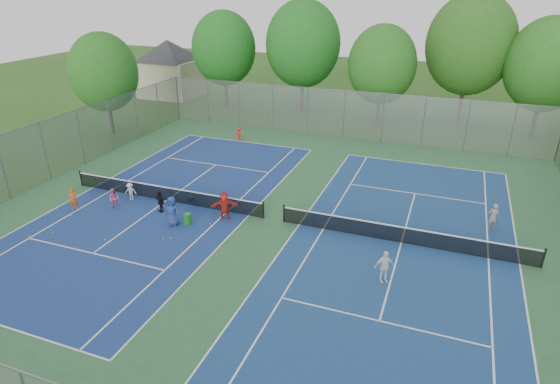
# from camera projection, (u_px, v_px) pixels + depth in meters

# --- Properties ---
(ground) EXTENTS (120.00, 120.00, 0.00)m
(ground) POSITION_uv_depth(u_px,v_px,m) (274.00, 220.00, 26.07)
(ground) COLOR #2A531A
(ground) RESTS_ON ground
(court_pad) EXTENTS (32.00, 32.00, 0.01)m
(court_pad) POSITION_uv_depth(u_px,v_px,m) (274.00, 220.00, 26.07)
(court_pad) COLOR #2D5F38
(court_pad) RESTS_ON ground
(court_left) EXTENTS (10.97, 23.77, 0.01)m
(court_left) POSITION_uv_depth(u_px,v_px,m) (166.00, 201.00, 28.33)
(court_left) COLOR navy
(court_left) RESTS_ON court_pad
(court_right) EXTENTS (10.97, 23.77, 0.01)m
(court_right) POSITION_uv_depth(u_px,v_px,m) (401.00, 243.00, 23.81)
(court_right) COLOR navy
(court_right) RESTS_ON court_pad
(net_left) EXTENTS (12.87, 0.10, 0.91)m
(net_left) POSITION_uv_depth(u_px,v_px,m) (166.00, 194.00, 28.15)
(net_left) COLOR black
(net_left) RESTS_ON ground
(net_right) EXTENTS (12.87, 0.10, 0.91)m
(net_right) POSITION_uv_depth(u_px,v_px,m) (402.00, 235.00, 23.63)
(net_right) COLOR black
(net_right) RESTS_ON ground
(fence_north) EXTENTS (32.00, 0.10, 4.00)m
(fence_north) POSITION_uv_depth(u_px,v_px,m) (344.00, 114.00, 38.85)
(fence_north) COLOR gray
(fence_north) RESTS_ON ground
(fence_west) EXTENTS (0.10, 32.00, 4.00)m
(fence_west) POSITION_uv_depth(u_px,v_px,m) (45.00, 152.00, 30.41)
(fence_west) COLOR gray
(fence_west) RESTS_ON ground
(house) EXTENTS (11.03, 11.03, 7.30)m
(house) POSITION_uv_depth(u_px,v_px,m) (168.00, 58.00, 51.83)
(house) COLOR #B7A88C
(house) RESTS_ON ground
(tree_nw) EXTENTS (6.40, 6.40, 9.58)m
(tree_nw) POSITION_uv_depth(u_px,v_px,m) (224.00, 48.00, 46.85)
(tree_nw) COLOR #443326
(tree_nw) RESTS_ON ground
(tree_nl) EXTENTS (7.20, 7.20, 10.69)m
(tree_nl) POSITION_uv_depth(u_px,v_px,m) (303.00, 44.00, 44.85)
(tree_nl) COLOR #443326
(tree_nl) RESTS_ON ground
(tree_nc) EXTENTS (6.00, 6.00, 8.85)m
(tree_nc) POSITION_uv_depth(u_px,v_px,m) (382.00, 65.00, 41.04)
(tree_nc) COLOR #443326
(tree_nc) RESTS_ON ground
(tree_nr) EXTENTS (7.60, 7.60, 11.42)m
(tree_nr) POSITION_uv_depth(u_px,v_px,m) (470.00, 45.00, 40.65)
(tree_nr) COLOR #443326
(tree_nr) RESTS_ON ground
(tree_ne) EXTENTS (6.60, 6.60, 9.77)m
(tree_ne) POSITION_uv_depth(u_px,v_px,m) (548.00, 65.00, 37.46)
(tree_ne) COLOR #443326
(tree_ne) RESTS_ON ground
(tree_side_w) EXTENTS (5.60, 5.60, 8.47)m
(tree_side_w) POSITION_uv_depth(u_px,v_px,m) (104.00, 72.00, 38.53)
(tree_side_w) COLOR #443326
(tree_side_w) RESTS_ON ground
(ball_crate) EXTENTS (0.41, 0.41, 0.28)m
(ball_crate) POSITION_uv_depth(u_px,v_px,m) (191.00, 199.00, 28.29)
(ball_crate) COLOR blue
(ball_crate) RESTS_ON ground
(ball_hopper) EXTENTS (0.37, 0.37, 0.63)m
(ball_hopper) POSITION_uv_depth(u_px,v_px,m) (188.00, 219.00, 25.54)
(ball_hopper) COLOR green
(ball_hopper) RESTS_ON ground
(student_a) EXTENTS (0.59, 0.50, 1.36)m
(student_a) POSITION_uv_depth(u_px,v_px,m) (73.00, 199.00, 26.95)
(student_a) COLOR #E35815
(student_a) RESTS_ON ground
(student_b) EXTENTS (0.70, 0.60, 1.25)m
(student_b) POSITION_uv_depth(u_px,v_px,m) (114.00, 199.00, 27.17)
(student_b) COLOR #DB558D
(student_b) RESTS_ON ground
(student_c) EXTENTS (0.81, 0.63, 1.09)m
(student_c) POSITION_uv_depth(u_px,v_px,m) (130.00, 191.00, 28.27)
(student_c) COLOR silver
(student_c) RESTS_ON ground
(student_d) EXTENTS (0.81, 0.56, 1.28)m
(student_d) POSITION_uv_depth(u_px,v_px,m) (160.00, 202.00, 26.77)
(student_d) COLOR black
(student_d) RESTS_ON ground
(student_e) EXTENTS (0.85, 0.58, 1.68)m
(student_e) POSITION_uv_depth(u_px,v_px,m) (172.00, 211.00, 25.20)
(student_e) COLOR navy
(student_e) RESTS_ON ground
(student_f) EXTENTS (1.56, 1.14, 1.63)m
(student_f) POSITION_uv_depth(u_px,v_px,m) (225.00, 206.00, 25.86)
(student_f) COLOR red
(student_f) RESTS_ON ground
(child_far_baseline) EXTENTS (0.83, 0.63, 1.13)m
(child_far_baseline) POSITION_uv_depth(u_px,v_px,m) (239.00, 134.00, 38.61)
(child_far_baseline) COLOR red
(child_far_baseline) RESTS_ON ground
(instructor) EXTENTS (0.63, 0.48, 1.53)m
(instructor) POSITION_uv_depth(u_px,v_px,m) (493.00, 217.00, 24.80)
(instructor) COLOR gray
(instructor) RESTS_ON ground
(teen_court_b) EXTENTS (0.97, 0.79, 1.55)m
(teen_court_b) POSITION_uv_depth(u_px,v_px,m) (384.00, 266.00, 20.49)
(teen_court_b) COLOR white
(teen_court_b) RESTS_ON ground
(tennis_ball_0) EXTENTS (0.07, 0.07, 0.07)m
(tennis_ball_0) POSITION_uv_depth(u_px,v_px,m) (90.00, 209.00, 27.20)
(tennis_ball_0) COLOR #ADC92E
(tennis_ball_0) RESTS_ON ground
(tennis_ball_1) EXTENTS (0.07, 0.07, 0.07)m
(tennis_ball_1) POSITION_uv_depth(u_px,v_px,m) (71.00, 216.00, 26.51)
(tennis_ball_1) COLOR #D1EF37
(tennis_ball_1) RESTS_ON ground
(tennis_ball_2) EXTENTS (0.07, 0.07, 0.07)m
(tennis_ball_2) POSITION_uv_depth(u_px,v_px,m) (171.00, 239.00, 24.16)
(tennis_ball_2) COLOR #B6DD33
(tennis_ball_2) RESTS_ON ground
(tennis_ball_3) EXTENTS (0.07, 0.07, 0.07)m
(tennis_ball_3) POSITION_uv_depth(u_px,v_px,m) (163.00, 239.00, 24.11)
(tennis_ball_3) COLOR #BFCF30
(tennis_ball_3) RESTS_ON ground
(tennis_ball_4) EXTENTS (0.07, 0.07, 0.07)m
(tennis_ball_4) POSITION_uv_depth(u_px,v_px,m) (210.00, 224.00, 25.59)
(tennis_ball_4) COLOR yellow
(tennis_ball_4) RESTS_ON ground
(tennis_ball_5) EXTENTS (0.07, 0.07, 0.07)m
(tennis_ball_5) POSITION_uv_depth(u_px,v_px,m) (105.00, 240.00, 24.02)
(tennis_ball_5) COLOR #B5D932
(tennis_ball_5) RESTS_ON ground
(tennis_ball_6) EXTENTS (0.07, 0.07, 0.07)m
(tennis_ball_6) POSITION_uv_depth(u_px,v_px,m) (155.00, 210.00, 27.19)
(tennis_ball_6) COLOR #CDE835
(tennis_ball_6) RESTS_ON ground
(tennis_ball_7) EXTENTS (0.07, 0.07, 0.07)m
(tennis_ball_7) POSITION_uv_depth(u_px,v_px,m) (45.00, 230.00, 24.94)
(tennis_ball_7) COLOR #B0D431
(tennis_ball_7) RESTS_ON ground
(tennis_ball_8) EXTENTS (0.07, 0.07, 0.07)m
(tennis_ball_8) POSITION_uv_depth(u_px,v_px,m) (53.00, 233.00, 24.70)
(tennis_ball_8) COLOR #D4EB36
(tennis_ball_8) RESTS_ON ground
(tennis_ball_9) EXTENTS (0.07, 0.07, 0.07)m
(tennis_ball_9) POSITION_uv_depth(u_px,v_px,m) (29.00, 236.00, 24.37)
(tennis_ball_9) COLOR #DAEE37
(tennis_ball_9) RESTS_ON ground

